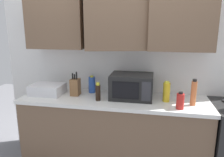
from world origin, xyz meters
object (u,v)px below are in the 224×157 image
knife_block (75,87)px  bottle_yellow_mustard (166,92)px  bottle_soy_dark (98,92)px  bottle_spice_jar (194,93)px  bottle_blue_cleaner (92,85)px  microwave (132,86)px  bottle_red_sauce (180,101)px  dish_rack (47,89)px

knife_block → bottle_yellow_mustard: (1.06, -0.02, 0.01)m
bottle_soy_dark → bottle_yellow_mustard: bottle_yellow_mustard is taller
bottle_soy_dark → bottle_yellow_mustard: 0.76m
bottle_spice_jar → bottle_blue_cleaner: size_ratio=1.32×
bottle_soy_dark → microwave: bearing=24.9°
microwave → bottle_blue_cleaner: 0.53m
knife_block → bottle_spice_jar: knife_block is taller
bottle_soy_dark → bottle_yellow_mustard: (0.75, 0.12, 0.01)m
knife_block → bottle_red_sauce: bearing=-10.7°
bottle_spice_jar → bottle_blue_cleaner: bottle_spice_jar is taller
microwave → knife_block: 0.68m
bottle_soy_dark → bottle_spice_jar: 1.02m
bottle_soy_dark → bottle_blue_cleaner: size_ratio=0.97×
bottle_spice_jar → knife_block: bearing=176.2°
microwave → dish_rack: microwave is taller
dish_rack → bottle_blue_cleaner: bottle_blue_cleaner is taller
bottle_red_sauce → bottle_soy_dark: size_ratio=0.87×
dish_rack → bottle_red_sauce: bottle_red_sauce is taller
knife_block → bottle_spice_jar: (1.33, -0.09, 0.03)m
microwave → bottle_yellow_mustard: (0.39, -0.05, -0.03)m
knife_block → bottle_red_sauce: (1.19, -0.22, -0.02)m
bottle_spice_jar → bottle_yellow_mustard: bearing=165.8°
bottle_red_sauce → knife_block: bearing=169.3°
microwave → bottle_spice_jar: (0.66, -0.12, -0.00)m
dish_rack → bottle_yellow_mustard: (1.42, -0.00, 0.05)m
bottle_soy_dark → knife_block: bearing=156.7°
dish_rack → knife_block: (0.35, 0.02, 0.04)m
microwave → dish_rack: bearing=-177.3°
bottle_red_sauce → bottle_blue_cleaner: (-1.03, 0.37, 0.02)m
microwave → bottle_soy_dark: 0.40m
microwave → bottle_red_sauce: microwave is taller
knife_block → bottle_blue_cleaner: knife_block is taller
bottle_blue_cleaner → bottle_yellow_mustard: bearing=-10.6°
dish_rack → bottle_red_sauce: 1.56m
knife_block → bottle_soy_dark: knife_block is taller
microwave → bottle_blue_cleaner: microwave is taller
bottle_red_sauce → bottle_spice_jar: size_ratio=0.63×
bottle_spice_jar → bottle_soy_dark: bearing=-177.3°
microwave → bottle_red_sauce: (0.52, -0.25, -0.06)m
microwave → knife_block: (-0.67, -0.03, -0.04)m
dish_rack → bottle_red_sauce: (1.54, -0.21, 0.02)m
microwave → dish_rack: (-1.03, -0.05, -0.08)m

